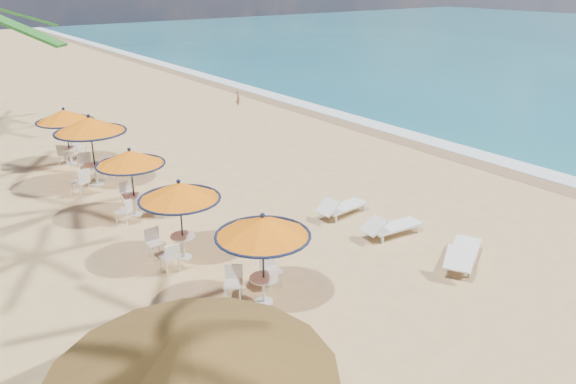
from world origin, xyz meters
The scene contains 13 objects.
ground centered at (0.00, 0.00, 0.00)m, with size 160.00×160.00×0.00m, color tan.
foam_strip centered at (9.30, 10.00, 0.00)m, with size 1.20×140.00×0.04m, color white.
wetsand_band centered at (8.40, 10.00, 0.00)m, with size 1.40×140.00×0.02m, color olive.
station_0 centered at (-4.76, 0.45, 1.78)m, with size 2.24×2.24×2.34m.
station_1 centered at (-5.35, 3.60, 1.76)m, with size 2.22×2.22×2.31m.
station_2 centered at (-5.19, 7.22, 1.67)m, with size 2.19×2.20×2.28m.
station_3 centered at (-5.31, 10.77, 1.96)m, with size 2.57×2.57×2.68m.
station_4 centered at (-5.30, 13.86, 1.81)m, with size 2.28×2.28×2.38m.
lounger_near centered at (0.55, -1.28, 0.37)m, with size 2.28×1.67×0.79m.
lounger_mid centered at (0.30, 1.15, 0.33)m, with size 2.03×0.81×0.71m.
lounger_far centered at (0.12, 3.17, 0.32)m, with size 1.96×0.79×0.68m.
palapa centered at (-8.51, -3.45, 2.65)m, with size 4.14×4.14×3.16m.
person centered at (6.02, 19.12, 0.48)m, with size 0.35×0.23×0.96m, color #97644C.
Camera 1 is at (-11.16, -9.28, 7.38)m, focal length 35.00 mm.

